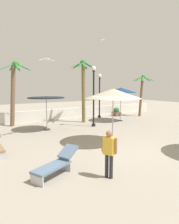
% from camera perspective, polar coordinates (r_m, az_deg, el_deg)
% --- Properties ---
extents(ground_plane, '(56.00, 56.00, 0.00)m').
position_cam_1_polar(ground_plane, '(10.05, 11.03, -10.04)').
color(ground_plane, '#9E9384').
extents(boundary_wall, '(25.20, 0.30, 0.95)m').
position_cam_1_polar(boundary_wall, '(18.00, -11.26, -0.78)').
color(boundary_wall, silver).
rests_on(boundary_wall, ground_plane).
extents(patio_umbrella_1, '(2.46, 2.46, 2.38)m').
position_cam_1_polar(patio_umbrella_1, '(13.76, -12.29, 3.58)').
color(patio_umbrella_1, '#333338').
rests_on(patio_umbrella_1, ground_plane).
extents(patio_umbrella_2, '(2.88, 2.88, 2.91)m').
position_cam_1_polar(patio_umbrella_2, '(10.27, 6.75, 5.22)').
color(patio_umbrella_2, '#333338').
rests_on(patio_umbrella_2, ground_plane).
extents(patio_umbrella_3, '(2.74, 2.74, 2.92)m').
position_cam_1_polar(patio_umbrella_3, '(17.20, 9.01, 6.15)').
color(patio_umbrella_3, '#333338').
rests_on(patio_umbrella_3, ground_plane).
extents(palm_tree_0, '(2.20, 2.20, 4.14)m').
position_cam_1_polar(palm_tree_0, '(20.65, 14.78, 6.42)').
color(palm_tree_0, brown).
rests_on(palm_tree_0, ground_plane).
extents(palm_tree_1, '(2.26, 2.30, 4.86)m').
position_cam_1_polar(palm_tree_1, '(15.93, -20.84, 7.09)').
color(palm_tree_1, brown).
rests_on(palm_tree_1, ground_plane).
extents(palm_tree_2, '(2.13, 2.04, 5.12)m').
position_cam_1_polar(palm_tree_2, '(16.42, -1.78, 8.09)').
color(palm_tree_2, brown).
rests_on(palm_tree_2, ground_plane).
extents(lamp_post_0, '(0.34, 0.34, 4.43)m').
position_cam_1_polar(lamp_post_0, '(14.71, 1.19, 5.87)').
color(lamp_post_0, black).
rests_on(lamp_post_0, ground_plane).
extents(lamp_post_1, '(0.38, 0.38, 4.14)m').
position_cam_1_polar(lamp_post_1, '(18.90, 2.89, 6.20)').
color(lamp_post_1, black).
rests_on(lamp_post_1, ground_plane).
extents(lounge_chair_0, '(1.93, 1.24, 0.83)m').
position_cam_1_polar(lounge_chair_0, '(7.04, -9.44, -14.25)').
color(lounge_chair_0, '#B7B7BC').
rests_on(lounge_chair_0, ground_plane).
extents(guest_0, '(0.36, 0.52, 1.58)m').
position_cam_1_polar(guest_0, '(6.57, 5.64, -10.65)').
color(guest_0, '#26262D').
rests_on(guest_0, ground_plane).
extents(seagull_0, '(1.03, 1.09, 0.14)m').
position_cam_1_polar(seagull_0, '(16.75, 3.44, 19.88)').
color(seagull_0, white).
extents(seagull_1, '(1.11, 0.44, 0.19)m').
position_cam_1_polar(seagull_1, '(11.99, -12.09, 14.40)').
color(seagull_1, white).
extents(planter, '(0.70, 0.70, 0.85)m').
position_cam_1_polar(planter, '(20.43, 7.70, -0.00)').
color(planter, brown).
rests_on(planter, ground_plane).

